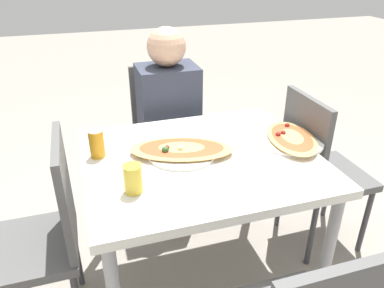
{
  "coord_description": "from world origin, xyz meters",
  "views": [
    {
      "loc": [
        -0.47,
        -1.36,
        1.55
      ],
      "look_at": [
        -0.04,
        0.01,
        0.8
      ],
      "focal_mm": 35.0,
      "sensor_mm": 36.0,
      "label": 1
    }
  ],
  "objects_px": {
    "chair_side_right": "(318,166)",
    "drink_glass": "(133,179)",
    "person_seated": "(169,110)",
    "pizza_second": "(291,138)",
    "chair_far_seated": "(165,131)",
    "chair_side_left": "(43,232)",
    "pizza_main": "(181,150)",
    "dining_table": "(201,172)",
    "soda_can": "(97,144)"
  },
  "relations": [
    {
      "from": "chair_side_left",
      "to": "soda_can",
      "type": "height_order",
      "value": "chair_side_left"
    },
    {
      "from": "person_seated",
      "to": "pizza_main",
      "type": "distance_m",
      "value": 0.61
    },
    {
      "from": "chair_far_seated",
      "to": "dining_table",
      "type": "bearing_deg",
      "value": 88.74
    },
    {
      "from": "soda_can",
      "to": "pizza_second",
      "type": "bearing_deg",
      "value": -8.53
    },
    {
      "from": "soda_can",
      "to": "pizza_second",
      "type": "distance_m",
      "value": 0.89
    },
    {
      "from": "drink_glass",
      "to": "pizza_second",
      "type": "bearing_deg",
      "value": 13.38
    },
    {
      "from": "dining_table",
      "to": "chair_side_right",
      "type": "bearing_deg",
      "value": 7.27
    },
    {
      "from": "pizza_main",
      "to": "drink_glass",
      "type": "relative_size",
      "value": 4.47
    },
    {
      "from": "chair_side_right",
      "to": "person_seated",
      "type": "height_order",
      "value": "person_seated"
    },
    {
      "from": "chair_far_seated",
      "to": "drink_glass",
      "type": "distance_m",
      "value": 1.04
    },
    {
      "from": "dining_table",
      "to": "chair_side_right",
      "type": "relative_size",
      "value": 1.11
    },
    {
      "from": "chair_side_left",
      "to": "pizza_second",
      "type": "height_order",
      "value": "chair_side_left"
    },
    {
      "from": "person_seated",
      "to": "drink_glass",
      "type": "height_order",
      "value": "person_seated"
    },
    {
      "from": "dining_table",
      "to": "soda_can",
      "type": "relative_size",
      "value": 8.14
    },
    {
      "from": "dining_table",
      "to": "chair_side_right",
      "type": "distance_m",
      "value": 0.72
    },
    {
      "from": "soda_can",
      "to": "person_seated",
      "type": "bearing_deg",
      "value": 48.55
    },
    {
      "from": "person_seated",
      "to": "chair_side_left",
      "type": "bearing_deg",
      "value": 43.55
    },
    {
      "from": "dining_table",
      "to": "pizza_main",
      "type": "distance_m",
      "value": 0.13
    },
    {
      "from": "dining_table",
      "to": "drink_glass",
      "type": "relative_size",
      "value": 9.0
    },
    {
      "from": "drink_glass",
      "to": "dining_table",
      "type": "bearing_deg",
      "value": 28.69
    },
    {
      "from": "chair_side_left",
      "to": "pizza_second",
      "type": "relative_size",
      "value": 2.25
    },
    {
      "from": "chair_side_left",
      "to": "pizza_main",
      "type": "height_order",
      "value": "chair_side_left"
    },
    {
      "from": "drink_glass",
      "to": "chair_side_left",
      "type": "bearing_deg",
      "value": 157.89
    },
    {
      "from": "chair_side_left",
      "to": "pizza_main",
      "type": "distance_m",
      "value": 0.67
    },
    {
      "from": "chair_side_right",
      "to": "pizza_main",
      "type": "bearing_deg",
      "value": -87.1
    },
    {
      "from": "dining_table",
      "to": "chair_side_left",
      "type": "bearing_deg",
      "value": -177.56
    },
    {
      "from": "person_seated",
      "to": "pizza_second",
      "type": "bearing_deg",
      "value": 123.98
    },
    {
      "from": "chair_side_right",
      "to": "drink_glass",
      "type": "xyz_separation_m",
      "value": [
        -1.02,
        -0.27,
        0.28
      ]
    },
    {
      "from": "chair_far_seated",
      "to": "pizza_second",
      "type": "xyz_separation_m",
      "value": [
        0.43,
        -0.76,
        0.24
      ]
    },
    {
      "from": "drink_glass",
      "to": "pizza_second",
      "type": "xyz_separation_m",
      "value": [
        0.78,
        0.18,
        -0.04
      ]
    },
    {
      "from": "pizza_main",
      "to": "soda_can",
      "type": "xyz_separation_m",
      "value": [
        -0.36,
        0.09,
        0.04
      ]
    },
    {
      "from": "chair_far_seated",
      "to": "soda_can",
      "type": "height_order",
      "value": "chair_far_seated"
    },
    {
      "from": "person_seated",
      "to": "soda_can",
      "type": "xyz_separation_m",
      "value": [
        -0.45,
        -0.51,
        0.1
      ]
    },
    {
      "from": "chair_side_left",
      "to": "dining_table",
      "type": "bearing_deg",
      "value": -87.56
    },
    {
      "from": "chair_far_seated",
      "to": "chair_side_right",
      "type": "xyz_separation_m",
      "value": [
        0.68,
        -0.68,
        0.0
      ]
    },
    {
      "from": "drink_glass",
      "to": "pizza_second",
      "type": "distance_m",
      "value": 0.8
    },
    {
      "from": "chair_side_right",
      "to": "drink_glass",
      "type": "distance_m",
      "value": 1.09
    },
    {
      "from": "chair_side_left",
      "to": "person_seated",
      "type": "xyz_separation_m",
      "value": [
        0.71,
        0.68,
        0.19
      ]
    },
    {
      "from": "chair_far_seated",
      "to": "chair_side_left",
      "type": "height_order",
      "value": "same"
    },
    {
      "from": "dining_table",
      "to": "person_seated",
      "type": "height_order",
      "value": "person_seated"
    },
    {
      "from": "dining_table",
      "to": "chair_far_seated",
      "type": "bearing_deg",
      "value": 88.74
    },
    {
      "from": "dining_table",
      "to": "chair_side_right",
      "type": "height_order",
      "value": "chair_side_right"
    },
    {
      "from": "chair_side_left",
      "to": "drink_glass",
      "type": "height_order",
      "value": "chair_side_left"
    },
    {
      "from": "person_seated",
      "to": "chair_side_right",
      "type": "bearing_deg",
      "value": 140.54
    },
    {
      "from": "dining_table",
      "to": "chair_side_left",
      "type": "distance_m",
      "value": 0.71
    },
    {
      "from": "pizza_main",
      "to": "person_seated",
      "type": "bearing_deg",
      "value": 81.21
    },
    {
      "from": "dining_table",
      "to": "drink_glass",
      "type": "height_order",
      "value": "drink_glass"
    },
    {
      "from": "chair_side_right",
      "to": "pizza_second",
      "type": "relative_size",
      "value": 2.25
    },
    {
      "from": "person_seated",
      "to": "drink_glass",
      "type": "relative_size",
      "value": 10.43
    },
    {
      "from": "person_seated",
      "to": "soda_can",
      "type": "height_order",
      "value": "person_seated"
    }
  ]
}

